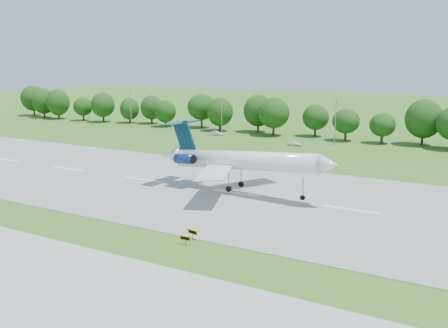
# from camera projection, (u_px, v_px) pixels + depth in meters

# --- Properties ---
(ground) EXTENTS (600.00, 600.00, 0.00)m
(ground) POSITION_uv_depth(u_px,v_px,m) (290.00, 268.00, 55.12)
(ground) COLOR #30681B
(ground) RESTS_ON ground
(runway) EXTENTS (400.00, 45.00, 0.08)m
(runway) POSITION_uv_depth(u_px,v_px,m) (351.00, 210.00, 76.47)
(runway) COLOR gray
(runway) RESTS_ON ground
(tree_line) EXTENTS (288.40, 8.40, 10.40)m
(tree_line) POSITION_uv_depth(u_px,v_px,m) (420.00, 123.00, 132.45)
(tree_line) COLOR #382314
(tree_line) RESTS_ON ground
(light_poles) EXTENTS (175.90, 0.25, 12.19)m
(light_poles) POSITION_uv_depth(u_px,v_px,m) (404.00, 126.00, 125.07)
(light_poles) COLOR gray
(light_poles) RESTS_ON ground
(airliner) EXTENTS (34.98, 25.32, 11.27)m
(airliner) POSITION_uv_depth(u_px,v_px,m) (236.00, 159.00, 85.00)
(airliner) COLOR white
(airliner) RESTS_ON ground
(taxi_sign_left) EXTENTS (1.68, 0.35, 1.18)m
(taxi_sign_left) POSITION_uv_depth(u_px,v_px,m) (186.00, 238.00, 61.87)
(taxi_sign_left) COLOR gray
(taxi_sign_left) RESTS_ON ground
(taxi_sign_centre) EXTENTS (1.84, 0.59, 1.29)m
(taxi_sign_centre) POSITION_uv_depth(u_px,v_px,m) (193.00, 232.00, 63.87)
(taxi_sign_centre) COLOR gray
(taxi_sign_centre) RESTS_ON ground
(service_vehicle_a) EXTENTS (4.14, 1.78, 1.33)m
(service_vehicle_a) POSITION_uv_depth(u_px,v_px,m) (216.00, 133.00, 151.82)
(service_vehicle_a) COLOR silver
(service_vehicle_a) RESTS_ON ground
(service_vehicle_b) EXTENTS (3.95, 1.88, 1.30)m
(service_vehicle_b) POSITION_uv_depth(u_px,v_px,m) (295.00, 143.00, 133.41)
(service_vehicle_b) COLOR white
(service_vehicle_b) RESTS_ON ground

